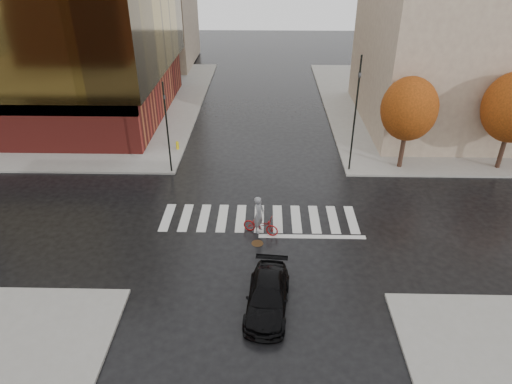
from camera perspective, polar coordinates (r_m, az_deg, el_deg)
ground at (r=26.79m, az=0.38°, el=-3.91°), size 120.00×120.00×0.00m
sidewalk_nw at (r=50.47m, az=-24.17°, el=10.17°), size 30.00×30.00×0.15m
sidewalk_ne at (r=50.20m, az=25.95°, el=9.67°), size 30.00×30.00×0.15m
crosswalk at (r=27.21m, az=0.40°, el=-3.32°), size 12.00×3.00×0.01m
office_glass at (r=46.52m, az=-28.98°, el=18.22°), size 27.00×19.00×16.00m
building_ne_tan at (r=43.06m, az=25.64°, el=19.49°), size 16.00×16.00×18.00m
tree_ne_a at (r=32.91m, az=18.60°, el=9.80°), size 3.80×3.80×6.50m
sedan at (r=20.98m, az=1.46°, el=-12.88°), size 2.26×4.68×1.31m
cyclist at (r=25.52m, az=0.51°, el=-3.67°), size 2.18×1.37×2.34m
traffic_light_nw at (r=31.40m, az=-11.10°, el=8.40°), size 0.16×0.13×6.39m
traffic_light_ne at (r=31.41m, az=12.39°, el=10.41°), size 0.20×0.23×8.01m
fire_hydrant at (r=35.99m, az=-9.80°, el=5.83°), size 0.23×0.23×0.66m
manhole at (r=25.15m, az=0.17°, el=-6.43°), size 0.72×0.72×0.01m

